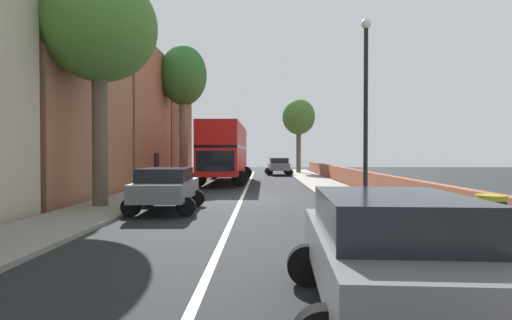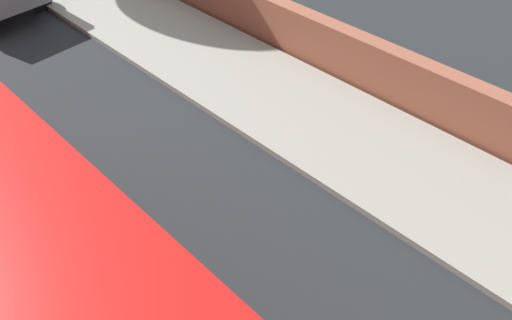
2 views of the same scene
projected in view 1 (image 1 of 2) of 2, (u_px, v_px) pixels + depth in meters
The scene contains 15 objects.
ground_plane at pixel (242, 199), 18.29m from camera, with size 84.00×84.00×0.00m, color black.
road_centre_line at pixel (242, 199), 18.29m from camera, with size 0.16×54.00×0.01m, color silver.
sidewalk_left at pixel (135, 197), 18.36m from camera, with size 2.60×60.00×0.12m, color gray.
sidewalk_right at pixel (349, 198), 18.21m from camera, with size 2.60×60.00×0.12m, color gray.
terraced_houses_left at pixel (58, 101), 18.45m from camera, with size 4.07×47.62×9.94m.
boundary_wall_right at pixel (383, 187), 18.18m from camera, with size 0.36×54.00×1.12m, color brown.
double_decker_bus at pixel (225, 149), 28.52m from camera, with size 3.62×11.49×4.06m.
parked_car_grey_right_0 at pixel (389, 248), 4.91m from camera, with size 2.59×4.17×1.60m.
parked_car_grey_left_1 at pixel (166, 186), 14.28m from camera, with size 2.53×4.08×1.56m.
parked_car_grey_right_2 at pixel (278, 165), 38.08m from camera, with size 2.64×4.07×1.63m.
street_tree_left_0 at pixel (183, 78), 30.66m from camera, with size 3.57×3.57×10.28m.
street_tree_right_1 at pixel (299, 117), 40.71m from camera, with size 3.32×3.32×7.52m.
street_tree_left_4 at pixel (99, 29), 14.88m from camera, with size 4.27×4.27×8.76m.
lamppost_right at pixel (366, 100), 12.93m from camera, with size 0.32×0.32×6.31m.
litter_bin_right at pixel (491, 225), 7.60m from camera, with size 0.55×0.55×1.17m.
Camera 1 is at (0.94, -18.24, 2.09)m, focal length 28.02 mm.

